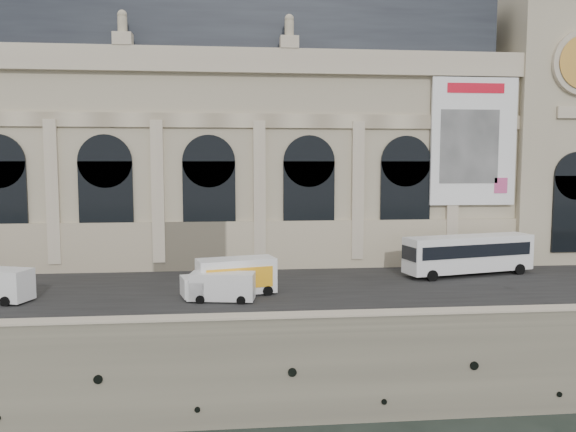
{
  "coord_description": "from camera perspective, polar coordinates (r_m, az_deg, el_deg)",
  "views": [
    {
      "loc": [
        -1.64,
        -34.32,
        16.86
      ],
      "look_at": [
        3.89,
        22.0,
        11.47
      ],
      "focal_mm": 35.0,
      "sensor_mm": 36.0,
      "label": 1
    }
  ],
  "objects": [
    {
      "name": "box_truck",
      "position": [
        46.31,
        -5.81,
        -6.2
      ],
      "size": [
        7.95,
        4.25,
        3.06
      ],
      "color": "white",
      "rests_on": "quay"
    },
    {
      "name": "quay",
      "position": [
        70.71,
        -4.19,
        -5.87
      ],
      "size": [
        160.0,
        70.0,
        6.0
      ],
      "primitive_type": "cube",
      "color": "gray",
      "rests_on": "ground"
    },
    {
      "name": "street",
      "position": [
        49.55,
        -3.6,
        -7.19
      ],
      "size": [
        160.0,
        24.0,
        0.06
      ],
      "primitive_type": "cube",
      "color": "#2D2D2D",
      "rests_on": "quay"
    },
    {
      "name": "clock_pavilion",
      "position": [
        72.03,
        24.49,
        10.19
      ],
      "size": [
        13.0,
        14.72,
        36.7
      ],
      "color": "#BDB191",
      "rests_on": "quay"
    },
    {
      "name": "parapet",
      "position": [
        36.43,
        -2.85,
        -10.89
      ],
      "size": [
        160.0,
        1.4,
        1.21
      ],
      "color": "gray",
      "rests_on": "quay"
    },
    {
      "name": "bus_right",
      "position": [
        56.75,
        17.87,
        -3.64
      ],
      "size": [
        13.36,
        5.59,
        3.86
      ],
      "color": "white",
      "rests_on": "quay"
    },
    {
      "name": "museum",
      "position": [
        65.39,
        -9.49,
        7.88
      ],
      "size": [
        69.0,
        18.7,
        29.1
      ],
      "color": "#BDB191",
      "rests_on": "quay"
    },
    {
      "name": "ground",
      "position": [
        38.27,
        -2.76,
        -20.7
      ],
      "size": [
        260.0,
        260.0,
        0.0
      ],
      "primitive_type": "plane",
      "color": "black",
      "rests_on": "ground"
    },
    {
      "name": "van_c",
      "position": [
        44.59,
        -7.06,
        -7.15
      ],
      "size": [
        5.39,
        2.76,
        2.29
      ],
      "color": "white",
      "rests_on": "quay"
    }
  ]
}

